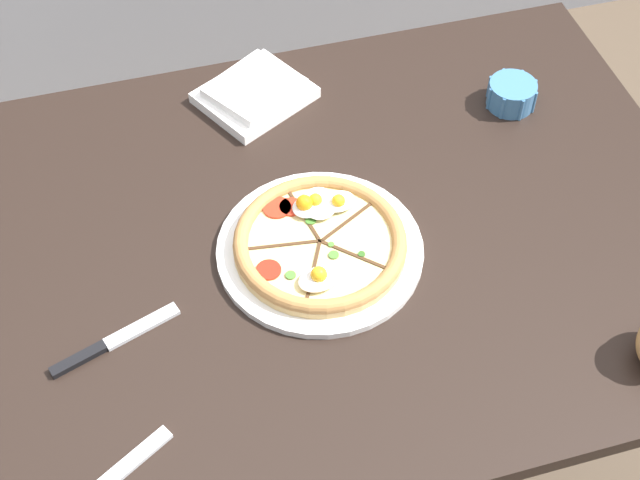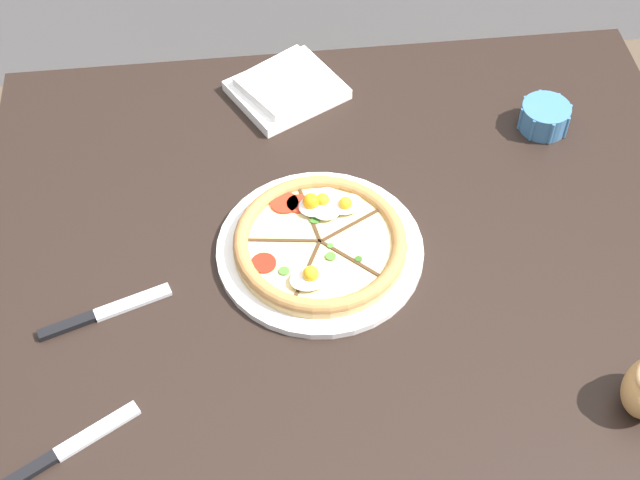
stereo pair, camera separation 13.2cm
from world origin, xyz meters
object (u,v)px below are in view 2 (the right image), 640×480
object	(u,v)px
dining_table	(349,274)
ramekin_bowl	(545,116)
napkin_folded	(287,87)
knife_spare	(66,450)
knife_main	(104,313)
pizza	(320,244)

from	to	relation	value
dining_table	ramekin_bowl	world-z (taller)	ramekin_bowl
napkin_folded	knife_spare	bearing A→B (deg)	-117.93
ramekin_bowl	knife_spare	bearing A→B (deg)	-146.15
knife_spare	napkin_folded	bearing A→B (deg)	32.06
knife_main	napkin_folded	bearing A→B (deg)	36.41
pizza	ramekin_bowl	xyz separation A→B (m)	(0.41, 0.23, 0.01)
knife_spare	knife_main	bearing A→B (deg)	49.16
dining_table	pizza	size ratio (longest dim) A/B	3.65
pizza	dining_table	bearing A→B (deg)	31.11
pizza	knife_spare	world-z (taller)	pizza
pizza	ramekin_bowl	distance (m)	0.47
dining_table	pizza	distance (m)	0.14
napkin_folded	knife_spare	xyz separation A→B (m)	(-0.34, -0.65, -0.01)
knife_main	knife_spare	distance (m)	0.21
napkin_folded	knife_main	bearing A→B (deg)	-124.69
knife_spare	pizza	bearing A→B (deg)	8.59
dining_table	knife_spare	world-z (taller)	knife_spare
pizza	napkin_folded	size ratio (longest dim) A/B	1.39
pizza	knife_main	bearing A→B (deg)	-166.19
ramekin_bowl	knife_spare	distance (m)	0.93
napkin_folded	knife_main	world-z (taller)	napkin_folded
knife_spare	ramekin_bowl	bearing A→B (deg)	3.84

